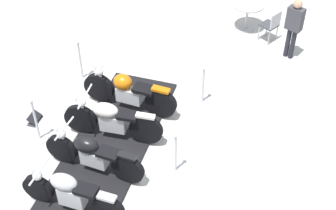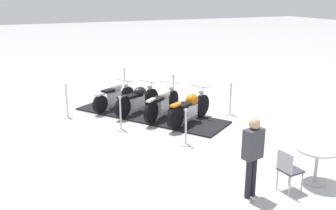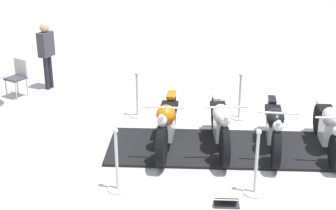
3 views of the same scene
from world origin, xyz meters
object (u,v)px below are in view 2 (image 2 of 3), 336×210
(motorcycle_black, at_px, (138,99))
(bystander_person, at_px, (253,151))
(stanchion_right_rear, at_px, (125,88))
(motorcycle_cream, at_px, (163,102))
(stanchion_left_rear, at_px, (67,107))
(motorcycle_copper, at_px, (190,108))
(info_placard, at_px, (189,103))
(stanchion_right_front, at_px, (230,105))
(cafe_chair_near_table, at_px, (288,168))
(stanchion_left_front, at_px, (186,133))
(stanchion_right_mid, at_px, (173,96))
(cafe_table, at_px, (317,157))
(motorcycle_chrome, at_px, (115,95))
(stanchion_left_mid, at_px, (121,119))

(motorcycle_black, xyz_separation_m, bystander_person, (-6.00, -0.28, 0.48))
(stanchion_right_rear, xyz_separation_m, bystander_person, (-8.24, -0.05, 0.64))
(motorcycle_cream, height_order, stanchion_left_rear, stanchion_left_rear)
(motorcycle_copper, distance_m, info_placard, 2.16)
(stanchion_right_front, height_order, bystander_person, bystander_person)
(info_placard, xyz_separation_m, cafe_chair_near_table, (-6.42, 0.98, 0.47))
(stanchion_right_front, bearing_deg, stanchion_left_rear, 69.73)
(motorcycle_black, distance_m, stanchion_left_front, 3.09)
(stanchion_left_rear, xyz_separation_m, stanchion_right_mid, (-0.05, -3.73, -0.02))
(stanchion_left_front, height_order, cafe_table, stanchion_left_front)
(motorcycle_black, xyz_separation_m, cafe_table, (-6.06, -1.89, 0.08))
(stanchion_right_front, bearing_deg, stanchion_right_mid, 35.10)
(motorcycle_copper, xyz_separation_m, info_placard, (1.89, -0.94, -0.46))
(bystander_person, bearing_deg, stanchion_right_rear, -12.57)
(stanchion_right_rear, bearing_deg, stanchion_right_mid, -144.90)
(stanchion_right_front, distance_m, bystander_person, 5.31)
(motorcycle_copper, distance_m, stanchion_right_rear, 3.95)
(cafe_table, height_order, bystander_person, bystander_person)
(motorcycle_copper, distance_m, stanchion_right_front, 1.65)
(motorcycle_chrome, height_order, stanchion_right_rear, stanchion_right_rear)
(bystander_person, bearing_deg, cafe_chair_near_table, -112.50)
(motorcycle_cream, relative_size, motorcycle_black, 0.92)
(stanchion_left_rear, relative_size, info_placard, 2.53)
(stanchion_right_mid, bearing_deg, cafe_table, -176.45)
(stanchion_right_front, bearing_deg, motorcycle_copper, 99.46)
(stanchion_right_rear, xyz_separation_m, info_placard, (-1.95, -1.83, -0.29))
(bystander_person, bearing_deg, info_placard, -28.72)
(motorcycle_copper, distance_m, motorcycle_cream, 0.99)
(motorcycle_black, xyz_separation_m, stanchion_left_rear, (0.50, 2.24, -0.15))
(motorcycle_cream, distance_m, motorcycle_black, 0.98)
(info_placard, bearing_deg, stanchion_right_front, -12.15)
(stanchion_right_front, relative_size, cafe_table, 1.25)
(motorcycle_chrome, bearing_deg, motorcycle_black, -87.83)
(motorcycle_black, distance_m, motorcycle_chrome, 0.98)
(motorcycle_copper, distance_m, stanchion_left_rear, 3.97)
(stanchion_right_mid, bearing_deg, motorcycle_copper, 169.91)
(motorcycle_chrome, distance_m, cafe_chair_near_table, 7.13)
(cafe_table, bearing_deg, bystander_person, 87.82)
(bystander_person, bearing_deg, cafe_table, -105.07)
(motorcycle_cream, distance_m, bystander_person, 5.23)
(motorcycle_black, distance_m, info_placard, 2.13)
(cafe_table, bearing_deg, stanchion_left_rear, 32.20)
(motorcycle_chrome, bearing_deg, stanchion_right_rear, 27.87)
(stanchion_right_front, bearing_deg, motorcycle_black, 63.97)
(motorcycle_copper, xyz_separation_m, stanchion_right_mid, (2.06, -0.37, -0.17))
(motorcycle_cream, distance_m, motorcycle_chrome, 1.96)
(stanchion_right_front, bearing_deg, stanchion_left_mid, 89.20)
(stanchion_left_rear, distance_m, stanchion_right_mid, 3.73)
(stanchion_left_rear, bearing_deg, cafe_chair_near_table, -153.46)
(stanchion_right_front, xyz_separation_m, cafe_table, (-4.72, 0.85, 0.24))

